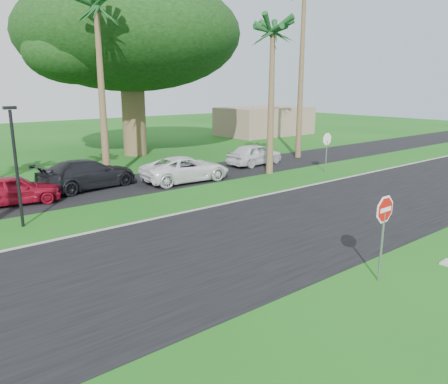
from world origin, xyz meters
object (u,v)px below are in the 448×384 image
object	(u,v)px
stop_sign_near	(384,221)
stop_sign_far	(327,144)
car_red	(15,190)
car_pickup	(255,154)
car_dark	(88,174)
car_minivan	(186,169)

from	to	relation	value
stop_sign_near	stop_sign_far	xyz separation A→B (m)	(11.50, 11.00, 0.00)
car_red	car_pickup	distance (m)	15.59
stop_sign_near	car_pickup	bearing A→B (deg)	58.21
car_red	car_dark	xyz separation A→B (m)	(3.85, 0.96, 0.10)
stop_sign_far	car_pickup	world-z (taller)	stop_sign_far
stop_sign_far	car_minivan	xyz separation A→B (m)	(-8.43, 3.28, -1.06)
car_minivan	car_dark	bearing A→B (deg)	74.38
stop_sign_far	car_pickup	xyz separation A→B (m)	(-1.76, 4.71, -1.04)
stop_sign_far	car_minivan	world-z (taller)	stop_sign_far
stop_sign_near	car_red	world-z (taller)	stop_sign_near
car_dark	car_pickup	world-z (taller)	car_dark
car_red	car_minivan	size ratio (longest dim) A/B	0.78
car_dark	car_minivan	world-z (taller)	car_dark
stop_sign_near	stop_sign_far	size ratio (longest dim) A/B	1.00
car_red	stop_sign_near	bearing A→B (deg)	-147.45
car_dark	car_pickup	distance (m)	11.73
car_minivan	car_pickup	bearing A→B (deg)	-74.23
stop_sign_far	car_minivan	distance (m)	9.11
car_dark	car_pickup	bearing A→B (deg)	-100.83
car_red	car_dark	distance (m)	3.97
car_red	car_pickup	world-z (taller)	car_pickup
car_dark	car_minivan	distance (m)	5.37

